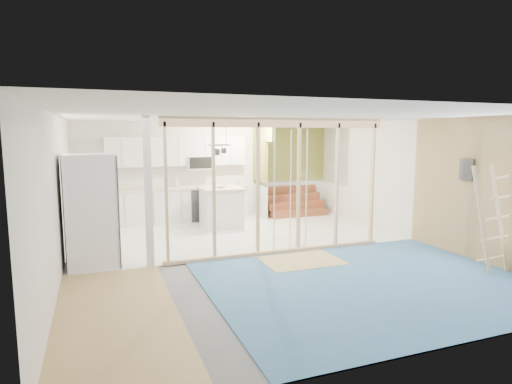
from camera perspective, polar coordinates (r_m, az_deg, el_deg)
name	(u,v)px	position (r m, az deg, el deg)	size (l,w,h in m)	color
room	(264,188)	(7.94, 1.04, 0.57)	(7.01, 8.01, 2.61)	slate
floor_overlays	(266,254)	(8.28, 1.34, -8.24)	(7.00, 8.00, 0.03)	white
stud_frame	(253,173)	(7.84, -0.42, 2.51)	(4.66, 0.14, 2.60)	tan
base_cabinets	(154,208)	(10.92, -13.49, -2.11)	(4.45, 2.24, 0.93)	silver
upper_cabinets	(180,152)	(11.34, -10.13, 5.22)	(3.60, 0.41, 0.85)	silver
green_partition	(283,182)	(12.12, 3.63, 1.32)	(2.25, 1.51, 2.60)	olive
pot_rack	(220,147)	(9.58, -4.87, 5.94)	(0.52, 0.52, 0.72)	black
sheathing_panel	(496,192)	(8.38, 29.35, -0.04)	(0.02, 4.00, 2.60)	tan
electrical_panel	(467,169)	(8.70, 26.27, 2.72)	(0.04, 0.30, 0.40)	#37373C
ceiling_light	(271,124)	(11.19, 2.06, 8.99)	(0.32, 0.32, 0.08)	#FFEABF
fridge	(91,211)	(7.88, -21.15, -2.37)	(0.92, 0.89, 1.95)	white
island	(221,207)	(10.58, -4.65, -2.07)	(1.04, 1.04, 1.00)	silver
bowl	(221,187)	(10.40, -4.64, 0.72)	(0.24, 0.24, 0.06)	white
soap_bottle_a	(176,182)	(11.25, -10.57, 1.35)	(0.11, 0.11, 0.28)	silver
soap_bottle_b	(238,181)	(11.60, -2.37, 1.45)	(0.09, 0.09, 0.19)	silver
ladder	(493,219)	(7.99, 29.05, -3.19)	(0.94, 0.20, 1.78)	#DDBA87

